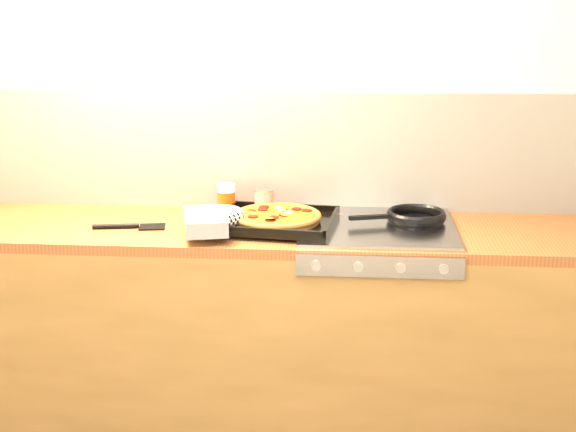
# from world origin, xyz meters

# --- Properties ---
(room_shell) EXTENTS (3.20, 3.20, 3.20)m
(room_shell) POSITION_xyz_m (0.00, 1.39, 1.15)
(room_shell) COLOR white
(room_shell) RESTS_ON ground
(counter_run) EXTENTS (3.20, 0.62, 0.90)m
(counter_run) POSITION_xyz_m (0.00, 1.10, 0.45)
(counter_run) COLOR olive
(counter_run) RESTS_ON ground
(stovetop) EXTENTS (0.60, 0.56, 0.02)m
(stovetop) POSITION_xyz_m (0.45, 1.10, 0.91)
(stovetop) COLOR #97969B
(stovetop) RESTS_ON counter_run
(pizza_on_tray) EXTENTS (0.61, 0.50, 0.08)m
(pizza_on_tray) POSITION_xyz_m (-0.02, 1.05, 0.95)
(pizza_on_tray) COLOR black
(pizza_on_tray) RESTS_ON stovetop
(frying_pan) EXTENTS (0.41, 0.29, 0.04)m
(frying_pan) POSITION_xyz_m (0.60, 1.16, 0.94)
(frying_pan) COLOR black
(frying_pan) RESTS_ON stovetop
(tomato_can) EXTENTS (0.08, 0.08, 0.11)m
(tomato_can) POSITION_xyz_m (-0.01, 1.26, 0.96)
(tomato_can) COLOR #AF0E1A
(tomato_can) RESTS_ON counter_run
(juice_glass) EXTENTS (0.10, 0.10, 0.13)m
(juice_glass) POSITION_xyz_m (-0.17, 1.28, 0.97)
(juice_glass) COLOR #E5480D
(juice_glass) RESTS_ON counter_run
(wooden_spoon) EXTENTS (0.30, 0.05, 0.02)m
(wooden_spoon) POSITION_xyz_m (0.20, 1.27, 0.91)
(wooden_spoon) COLOR #B0714A
(wooden_spoon) RESTS_ON counter_run
(black_spatula) EXTENTS (0.29, 0.10, 0.02)m
(black_spatula) POSITION_xyz_m (-0.51, 1.03, 0.91)
(black_spatula) COLOR black
(black_spatula) RESTS_ON counter_run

